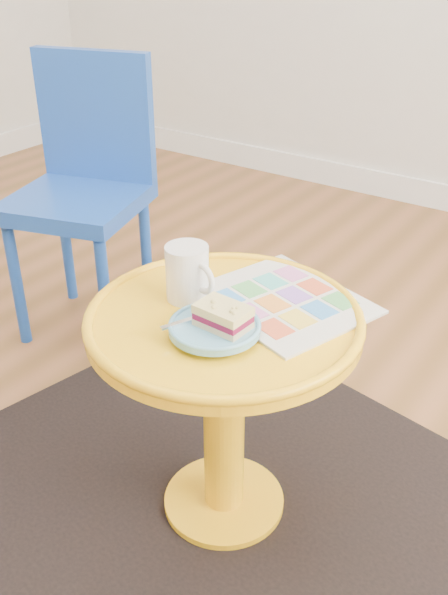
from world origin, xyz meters
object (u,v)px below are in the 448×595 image
Objects in this scene: newspaper at (283,301)px; side_table at (224,376)px; mug at (188,272)px; plate at (215,328)px; chair at (85,178)px.

side_table is at bearing -102.35° from newspaper.
mug is 0.73× the size of plate.
chair is at bearing 148.63° from plate.
plate is at bearing -48.06° from chair.
newspaper is at bearing 43.27° from mug.
chair is at bearing 162.40° from mug.
mug is at bearing -47.52° from chair.
side_table is at bearing 3.36° from mug.
newspaper is 1.87× the size of plate.
newspaper is 2.56× the size of mug.
newspaper is 0.18m from plate.
side_table is 0.94m from chair.
chair is 0.99m from plate.
side_table is 1.71× the size of newspaper.
chair is 6.90× the size of mug.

